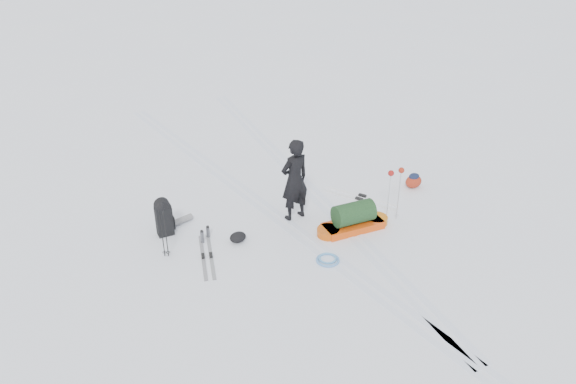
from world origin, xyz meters
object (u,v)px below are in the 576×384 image
skier (295,180)px  expedition_rucksack (166,217)px  pulk_sled (353,219)px  ski_poles_black (162,214)px

skier → expedition_rucksack: (-2.71, 0.89, -0.57)m
pulk_sled → ski_poles_black: bearing=170.5°
pulk_sled → expedition_rucksack: size_ratio=1.92×
pulk_sled → expedition_rucksack: bearing=158.0°
expedition_rucksack → ski_poles_black: bearing=-106.9°
pulk_sled → ski_poles_black: (-3.89, 1.16, 0.76)m
pulk_sled → ski_poles_black: 4.13m
expedition_rucksack → pulk_sled: bearing=-24.0°
skier → expedition_rucksack: skier is taller
skier → expedition_rucksack: 2.91m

